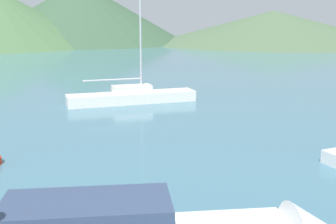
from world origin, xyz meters
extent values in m
cube|color=#334260|center=(-2.91, 3.53, 1.21)|extent=(3.67, 1.80, 0.86)
cube|color=white|center=(-2.66, 22.30, 0.34)|extent=(8.49, 3.81, 0.68)
cube|color=white|center=(-2.66, 22.30, 0.92)|extent=(2.72, 1.74, 0.48)
cylinder|color=#BCBCC1|center=(-2.05, 22.48, 3.94)|extent=(0.12, 0.12, 6.52)
cylinder|color=#BCBCC1|center=(-3.86, 21.96, 1.58)|extent=(3.65, 1.13, 0.10)
cone|color=#38563D|center=(-16.87, 94.31, 6.82)|extent=(48.28, 48.28, 13.65)
cone|color=#4C6647|center=(26.25, 89.44, 3.58)|extent=(54.74, 54.74, 7.17)
camera|label=1|loc=(-1.58, -4.78, 5.37)|focal=45.00mm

